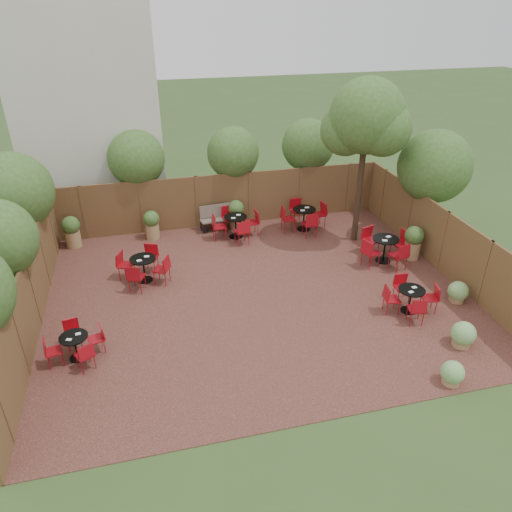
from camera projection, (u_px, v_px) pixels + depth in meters
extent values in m
plane|color=#354F23|center=(257.00, 294.00, 14.23)|extent=(80.00, 80.00, 0.00)
cube|color=#3B1C18|center=(257.00, 294.00, 14.23)|extent=(12.00, 10.00, 0.02)
cube|color=#52311E|center=(224.00, 200.00, 17.99)|extent=(12.00, 0.08, 2.00)
cube|color=#52311E|center=(32.00, 293.00, 12.47)|extent=(0.08, 10.00, 2.00)
cube|color=#52311E|center=(443.00, 241.00, 15.02)|extent=(0.08, 10.00, 2.00)
cube|color=beige|center=(89.00, 107.00, 18.14)|extent=(5.00, 4.00, 8.00)
sphere|color=#30541B|center=(13.00, 192.00, 14.07)|extent=(2.33, 2.33, 2.33)
sphere|color=#30541B|center=(136.00, 158.00, 17.18)|extent=(2.02, 2.02, 2.02)
sphere|color=#30541B|center=(233.00, 153.00, 17.85)|extent=(1.93, 1.93, 1.93)
sphere|color=#30541B|center=(308.00, 145.00, 18.64)|extent=(2.02, 2.02, 2.02)
sphere|color=#30541B|center=(435.00, 166.00, 16.01)|extent=(2.43, 2.43, 2.43)
cylinder|color=black|center=(360.00, 178.00, 16.20)|extent=(0.26, 0.26, 4.59)
sphere|color=#30541B|center=(367.00, 116.00, 15.20)|extent=(2.41, 2.41, 2.41)
sphere|color=#30541B|center=(346.00, 130.00, 15.68)|extent=(1.69, 1.69, 1.69)
sphere|color=#30541B|center=(383.00, 128.00, 15.10)|extent=(1.76, 1.76, 1.76)
cube|color=brown|center=(222.00, 219.00, 17.85)|extent=(1.41, 0.43, 0.05)
cube|color=brown|center=(221.00, 211.00, 17.89)|extent=(1.41, 0.11, 0.43)
cube|color=black|center=(205.00, 226.00, 17.82)|extent=(0.06, 0.42, 0.38)
cube|color=black|center=(239.00, 223.00, 18.09)|extent=(0.06, 0.42, 0.38)
cube|color=brown|center=(221.00, 219.00, 17.83)|extent=(1.56, 0.65, 0.05)
cube|color=brown|center=(219.00, 210.00, 17.87)|extent=(1.52, 0.31, 0.46)
cube|color=black|center=(203.00, 226.00, 17.79)|extent=(0.12, 0.46, 0.40)
cube|color=black|center=(239.00, 222.00, 18.08)|extent=(0.12, 0.46, 0.40)
cylinder|color=black|center=(408.00, 310.00, 13.44)|extent=(0.42, 0.42, 0.03)
cylinder|color=black|center=(410.00, 300.00, 13.27)|extent=(0.05, 0.05, 0.67)
cylinder|color=black|center=(412.00, 290.00, 13.11)|extent=(0.72, 0.72, 0.03)
cube|color=white|center=(414.00, 287.00, 13.19)|extent=(0.15, 0.12, 0.01)
cube|color=white|center=(411.00, 292.00, 12.98)|extent=(0.15, 0.12, 0.01)
cylinder|color=black|center=(236.00, 236.00, 17.48)|extent=(0.48, 0.48, 0.03)
cylinder|color=black|center=(236.00, 227.00, 17.29)|extent=(0.05, 0.05, 0.76)
cylinder|color=black|center=(235.00, 217.00, 17.10)|extent=(0.82, 0.82, 0.03)
cube|color=white|center=(239.00, 215.00, 17.19)|extent=(0.16, 0.12, 0.02)
cube|color=white|center=(233.00, 218.00, 16.96)|extent=(0.16, 0.12, 0.02)
cylinder|color=black|center=(303.00, 229.00, 18.02)|extent=(0.49, 0.49, 0.03)
cylinder|color=black|center=(304.00, 219.00, 17.83)|extent=(0.06, 0.06, 0.78)
cylinder|color=black|center=(304.00, 209.00, 17.64)|extent=(0.84, 0.84, 0.03)
cube|color=white|center=(307.00, 207.00, 17.73)|extent=(0.16, 0.11, 0.02)
cube|color=white|center=(303.00, 210.00, 17.49)|extent=(0.16, 0.11, 0.02)
cylinder|color=black|center=(78.00, 358.00, 11.72)|extent=(0.39, 0.39, 0.03)
cylinder|color=black|center=(76.00, 347.00, 11.56)|extent=(0.04, 0.04, 0.62)
cylinder|color=black|center=(73.00, 337.00, 11.41)|extent=(0.67, 0.67, 0.03)
cube|color=white|center=(78.00, 334.00, 11.48)|extent=(0.15, 0.12, 0.01)
cube|color=white|center=(69.00, 340.00, 11.29)|extent=(0.15, 0.12, 0.01)
cylinder|color=black|center=(383.00, 261.00, 15.92)|extent=(0.49, 0.49, 0.03)
cylinder|color=black|center=(384.00, 250.00, 15.72)|extent=(0.06, 0.06, 0.78)
cylinder|color=black|center=(386.00, 239.00, 15.53)|extent=(0.85, 0.85, 0.03)
cube|color=white|center=(388.00, 237.00, 15.62)|extent=(0.18, 0.15, 0.02)
cube|color=white|center=(385.00, 240.00, 15.38)|extent=(0.18, 0.15, 0.02)
cylinder|color=black|center=(145.00, 280.00, 14.86)|extent=(0.46, 0.46, 0.03)
cylinder|color=black|center=(144.00, 270.00, 14.68)|extent=(0.05, 0.05, 0.73)
cylinder|color=black|center=(143.00, 259.00, 14.50)|extent=(0.79, 0.79, 0.03)
cube|color=white|center=(147.00, 256.00, 14.58)|extent=(0.17, 0.15, 0.02)
cube|color=white|center=(139.00, 261.00, 14.36)|extent=(0.17, 0.15, 0.02)
cylinder|color=#94734A|center=(153.00, 231.00, 17.28)|extent=(0.48, 0.48, 0.55)
sphere|color=#30541B|center=(151.00, 219.00, 17.04)|extent=(0.57, 0.57, 0.57)
cylinder|color=#94734A|center=(236.00, 220.00, 18.06)|extent=(0.49, 0.49, 0.56)
sphere|color=#30541B|center=(236.00, 208.00, 17.82)|extent=(0.59, 0.59, 0.59)
cylinder|color=#94734A|center=(73.00, 239.00, 16.70)|extent=(0.51, 0.51, 0.59)
sphere|color=#30541B|center=(71.00, 225.00, 16.45)|extent=(0.61, 0.61, 0.61)
cylinder|color=#94734A|center=(412.00, 250.00, 15.99)|extent=(0.52, 0.52, 0.59)
sphere|color=#30541B|center=(414.00, 235.00, 15.73)|extent=(0.62, 0.62, 0.62)
cylinder|color=#94734A|center=(461.00, 342.00, 12.11)|extent=(0.45, 0.45, 0.20)
sphere|color=#679B50|center=(463.00, 334.00, 11.99)|extent=(0.61, 0.61, 0.61)
cylinder|color=#94734A|center=(451.00, 380.00, 10.95)|extent=(0.39, 0.39, 0.18)
sphere|color=#679B50|center=(453.00, 372.00, 10.84)|extent=(0.53, 0.53, 0.53)
cylinder|color=#94734A|center=(456.00, 298.00, 13.84)|extent=(0.42, 0.42, 0.19)
sphere|color=#679B50|center=(458.00, 291.00, 13.73)|extent=(0.57, 0.57, 0.57)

